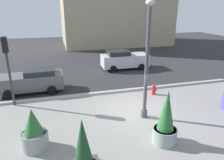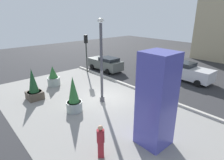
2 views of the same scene
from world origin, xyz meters
The scene contains 13 objects.
ground_plane centered at (0.00, 4.00, 0.00)m, with size 60.00×60.00×0.00m, color #2D2D30.
plaza_pavement centered at (0.00, -2.00, 0.00)m, with size 18.00×10.00×0.02m, color gray.
curb_strip centered at (0.00, 3.12, 0.08)m, with size 18.00×0.24×0.16m, color #B7B2A8.
lamp_post centered at (0.26, -0.70, 3.00)m, with size 0.44×0.44×6.16m.
art_pillar_blue centered at (5.87, -1.74, 2.43)m, with size 1.49×1.49×4.86m, color #4C4CAD.
potted_plant_mid_plaza centered at (-3.62, -4.45, 1.02)m, with size 1.15×1.15×2.52m.
potted_plant_near_left centered at (0.19, -3.11, 1.05)m, with size 1.09×1.09×2.55m.
potted_plant_by_pillar centered at (-5.39, -2.01, 0.79)m, with size 1.14×1.14×1.91m.
fire_hydrant centered at (2.19, 2.07, 0.37)m, with size 0.36×0.26×0.75m.
traffic_light_corner centered at (-6.95, 2.83, 2.86)m, with size 0.28×0.42×4.24m.
car_far_lane centered at (2.24, 8.81, 0.92)m, with size 4.55×2.15×1.82m.
car_intersection centered at (-6.02, 4.84, 0.85)m, with size 4.57×2.12×1.65m.
pedestrian_on_sidewalk centered at (4.92, -4.49, 0.98)m, with size 0.51×0.51×1.75m.
Camera 2 is at (10.62, -8.82, 6.46)m, focal length 29.97 mm.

